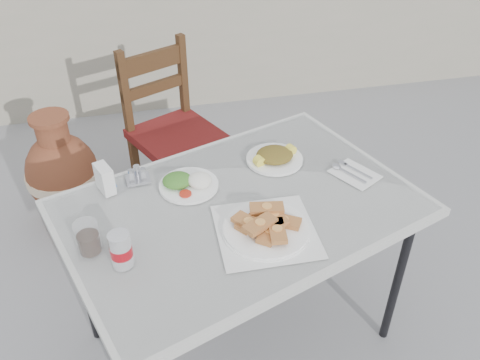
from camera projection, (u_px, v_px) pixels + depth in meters
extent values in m
plane|color=slate|center=(232.00, 354.00, 2.29)|extent=(80.00, 80.00, 0.00)
cylinder|color=black|center=(398.00, 280.00, 2.15)|extent=(0.04, 0.04, 0.74)
cylinder|color=black|center=(83.00, 280.00, 2.15)|extent=(0.04, 0.04, 0.74)
cylinder|color=black|center=(296.00, 193.00, 2.64)|extent=(0.04, 0.04, 0.74)
cube|color=white|center=(241.00, 208.00, 1.92)|extent=(1.52, 1.27, 0.03)
cube|color=white|center=(241.00, 204.00, 1.91)|extent=(1.47, 1.21, 0.01)
cube|color=silver|center=(266.00, 231.00, 1.78)|extent=(0.35, 0.35, 0.00)
cylinder|color=white|center=(266.00, 229.00, 1.78)|extent=(0.30, 0.30, 0.02)
cylinder|color=white|center=(266.00, 230.00, 1.78)|extent=(0.31, 0.31, 0.01)
cylinder|color=white|center=(189.00, 185.00, 1.99)|extent=(0.23, 0.23, 0.01)
ellipsoid|color=white|center=(200.00, 180.00, 1.97)|extent=(0.10, 0.10, 0.05)
ellipsoid|color=#276B1E|center=(177.00, 180.00, 1.97)|extent=(0.12, 0.11, 0.05)
cylinder|color=red|center=(185.00, 194.00, 1.93)|extent=(0.05, 0.05, 0.01)
cylinder|color=white|center=(274.00, 159.00, 2.13)|extent=(0.24, 0.24, 0.01)
ellipsoid|color=#216B1A|center=(275.00, 155.00, 2.12)|extent=(0.16, 0.14, 0.05)
cylinder|color=yellow|center=(259.00, 161.00, 2.08)|extent=(0.05, 0.05, 0.04)
cylinder|color=yellow|center=(291.00, 150.00, 2.15)|extent=(0.05, 0.05, 0.04)
cylinder|color=silver|center=(121.00, 250.00, 1.62)|extent=(0.07, 0.07, 0.13)
cylinder|color=#AD0C16|center=(121.00, 251.00, 1.62)|extent=(0.07, 0.07, 0.04)
cylinder|color=silver|center=(118.00, 236.00, 1.58)|extent=(0.06, 0.06, 0.00)
cylinder|color=white|center=(88.00, 238.00, 1.67)|extent=(0.08, 0.08, 0.12)
cylinder|color=black|center=(89.00, 243.00, 1.68)|extent=(0.07, 0.07, 0.07)
cube|color=silver|center=(105.00, 179.00, 1.94)|extent=(0.08, 0.10, 0.11)
cube|color=blue|center=(112.00, 178.00, 1.96)|extent=(0.03, 0.05, 0.06)
cube|color=silver|center=(138.00, 179.00, 2.02)|extent=(0.10, 0.08, 0.01)
cylinder|color=white|center=(131.00, 176.00, 1.98)|extent=(0.02, 0.02, 0.06)
cylinder|color=white|center=(143.00, 174.00, 1.99)|extent=(0.02, 0.02, 0.06)
cylinder|color=silver|center=(137.00, 171.00, 2.02)|extent=(0.03, 0.03, 0.05)
cube|color=silver|center=(355.00, 174.00, 2.05)|extent=(0.21, 0.23, 0.00)
cube|color=silver|center=(352.00, 175.00, 2.04)|extent=(0.08, 0.13, 0.00)
ellipsoid|color=silver|center=(336.00, 166.00, 2.09)|extent=(0.04, 0.05, 0.01)
cube|color=silver|center=(358.00, 171.00, 2.06)|extent=(0.08, 0.13, 0.00)
cube|color=silver|center=(342.00, 163.00, 2.11)|extent=(0.04, 0.05, 0.00)
cube|color=#331B0E|center=(170.00, 201.00, 2.80)|extent=(0.06, 0.06, 0.47)
cube|color=#331B0E|center=(224.00, 177.00, 2.99)|extent=(0.06, 0.06, 0.47)
cube|color=#331B0E|center=(136.00, 171.00, 3.04)|extent=(0.06, 0.06, 0.47)
cube|color=#331B0E|center=(188.00, 150.00, 3.22)|extent=(0.06, 0.06, 0.47)
cube|color=maroon|center=(176.00, 136.00, 2.86)|extent=(0.58, 0.58, 0.05)
cube|color=#331B0E|center=(125.00, 97.00, 2.74)|extent=(0.06, 0.06, 0.52)
cube|color=#331B0E|center=(183.00, 78.00, 2.93)|extent=(0.06, 0.06, 0.52)
cube|color=#331B0E|center=(152.00, 61.00, 2.74)|extent=(0.39, 0.21, 0.10)
cube|color=#331B0E|center=(155.00, 87.00, 2.84)|extent=(0.39, 0.21, 0.06)
cylinder|color=brown|center=(73.00, 214.00, 3.01)|extent=(0.30, 0.30, 0.08)
ellipsoid|color=brown|center=(63.00, 174.00, 2.84)|extent=(0.40, 0.40, 0.50)
cylinder|color=beige|center=(63.00, 174.00, 2.84)|extent=(0.40, 0.40, 0.06)
cylinder|color=brown|center=(52.00, 132.00, 2.67)|extent=(0.17, 0.17, 0.15)
cylinder|color=brown|center=(49.00, 118.00, 2.62)|extent=(0.21, 0.21, 0.02)
cube|color=gray|center=(165.00, 31.00, 3.89)|extent=(6.00, 0.25, 1.20)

